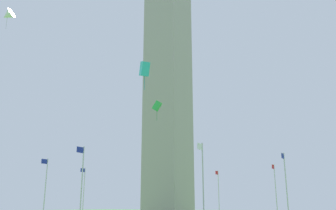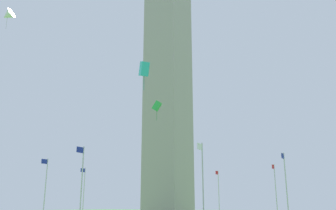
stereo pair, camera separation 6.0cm
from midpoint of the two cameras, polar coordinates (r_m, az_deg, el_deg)
obelisk_monument at (r=59.91m, az=-0.03°, el=8.06°), size 5.70×5.70×51.86m
flagpole_n at (r=41.63m, az=-13.35°, el=-11.49°), size 1.12×0.14×8.44m
flagpole_ne at (r=38.33m, az=5.39°, el=-11.53°), size 1.12×0.14×8.44m
flagpole_e at (r=47.82m, az=17.87°, el=-11.63°), size 1.12×0.14×8.44m
flagpole_se at (r=60.90m, az=16.37°, el=-12.41°), size 1.12×0.14×8.44m
flagpole_s at (r=70.00m, az=7.84°, el=-13.19°), size 1.12×0.14×8.44m
flagpole_sw at (r=71.86m, az=-2.99°, el=-13.36°), size 1.12×0.14×8.44m
flagpole_w at (r=65.92m, az=-13.03°, el=-12.81°), size 1.12×0.14×8.44m
flagpole_nw at (r=54.08m, az=-18.61°, el=-11.93°), size 1.12×0.14×8.44m
kite_white_delta at (r=56.76m, az=-23.73°, el=12.67°), size 2.11×2.33×3.08m
kite_cyan_box at (r=27.97m, az=-3.73°, el=5.60°), size 1.02×1.10×2.29m
kite_green_box at (r=42.90m, az=-1.77°, el=-0.16°), size 0.90×1.24×2.35m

